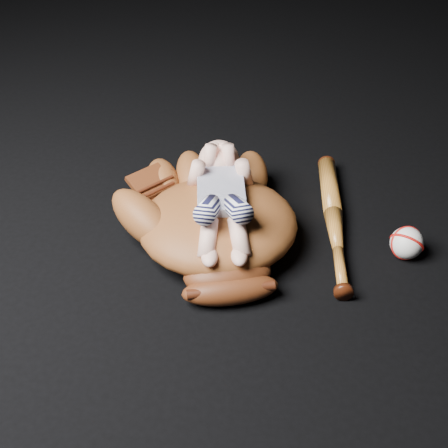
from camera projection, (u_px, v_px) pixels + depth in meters
The scene contains 4 objects.
baseball_glove at pixel (218, 218), 1.23m from camera, with size 0.44×0.50×0.16m, color #603014, non-canonical shape.
newborn_baby at pixel (222, 197), 1.20m from camera, with size 0.17×0.37×0.15m, color #E4A993, non-canonical shape.
baseball_bat at pixel (334, 221), 1.31m from camera, with size 0.04×0.48×0.04m, color #A1601F, non-canonical shape.
baseball at pixel (407, 243), 1.23m from camera, with size 0.07×0.07×0.07m, color white.
Camera 1 is at (-0.03, -0.94, 0.86)m, focal length 45.00 mm.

